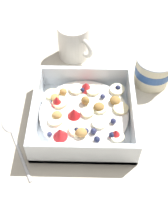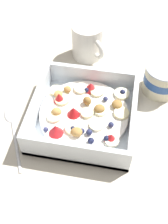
{
  "view_description": "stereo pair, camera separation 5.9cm",
  "coord_description": "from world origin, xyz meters",
  "px_view_note": "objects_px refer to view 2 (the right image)",
  "views": [
    {
      "loc": [
        0.02,
        -0.38,
        0.5
      ],
      "look_at": [
        0.01,
        -0.01,
        0.03
      ],
      "focal_mm": 45.11,
      "sensor_mm": 36.0,
      "label": 1
    },
    {
      "loc": [
        0.08,
        -0.37,
        0.5
      ],
      "look_at": [
        0.01,
        -0.01,
        0.03
      ],
      "focal_mm": 45.11,
      "sensor_mm": 36.0,
      "label": 2
    }
  ],
  "objects_px": {
    "yogurt_cup": "(162,78)",
    "coffee_mug": "(88,41)",
    "fruit_bowl": "(84,115)",
    "spoon": "(12,123)"
  },
  "relations": [
    {
      "from": "fruit_bowl",
      "to": "yogurt_cup",
      "type": "height_order",
      "value": "yogurt_cup"
    },
    {
      "from": "yogurt_cup",
      "to": "coffee_mug",
      "type": "xyz_separation_m",
      "value": [
        -0.19,
        0.09,
        0.01
      ]
    },
    {
      "from": "fruit_bowl",
      "to": "yogurt_cup",
      "type": "bearing_deg",
      "value": 37.75
    },
    {
      "from": "fruit_bowl",
      "to": "yogurt_cup",
      "type": "distance_m",
      "value": 0.2
    },
    {
      "from": "fruit_bowl",
      "to": "spoon",
      "type": "relative_size",
      "value": 1.3
    },
    {
      "from": "fruit_bowl",
      "to": "spoon",
      "type": "xyz_separation_m",
      "value": [
        -0.15,
        -0.04,
        -0.02
      ]
    },
    {
      "from": "fruit_bowl",
      "to": "spoon",
      "type": "height_order",
      "value": "fruit_bowl"
    },
    {
      "from": "yogurt_cup",
      "to": "fruit_bowl",
      "type": "bearing_deg",
      "value": -142.25
    },
    {
      "from": "yogurt_cup",
      "to": "coffee_mug",
      "type": "height_order",
      "value": "coffee_mug"
    },
    {
      "from": "yogurt_cup",
      "to": "spoon",
      "type": "bearing_deg",
      "value": -152.64
    }
  ]
}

